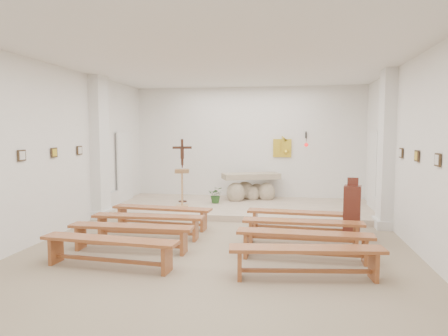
% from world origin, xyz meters
% --- Properties ---
extents(ground, '(7.00, 10.00, 0.00)m').
position_xyz_m(ground, '(0.00, 0.00, 0.00)').
color(ground, tan).
rests_on(ground, ground).
extents(wall_left, '(0.02, 10.00, 3.50)m').
position_xyz_m(wall_left, '(-3.49, 0.00, 1.75)').
color(wall_left, white).
rests_on(wall_left, ground).
extents(wall_right, '(0.02, 10.00, 3.50)m').
position_xyz_m(wall_right, '(3.49, 0.00, 1.75)').
color(wall_right, white).
rests_on(wall_right, ground).
extents(wall_back, '(7.00, 0.02, 3.50)m').
position_xyz_m(wall_back, '(0.00, 4.99, 1.75)').
color(wall_back, white).
rests_on(wall_back, ground).
extents(ceiling, '(7.00, 10.00, 0.02)m').
position_xyz_m(ceiling, '(0.00, 0.00, 3.49)').
color(ceiling, silver).
rests_on(ceiling, wall_back).
extents(sanctuary_platform, '(6.98, 3.00, 0.15)m').
position_xyz_m(sanctuary_platform, '(0.00, 3.50, 0.07)').
color(sanctuary_platform, beige).
rests_on(sanctuary_platform, ground).
extents(pilaster_left, '(0.26, 0.55, 3.50)m').
position_xyz_m(pilaster_left, '(-3.37, 2.00, 1.75)').
color(pilaster_left, white).
rests_on(pilaster_left, ground).
extents(pilaster_right, '(0.26, 0.55, 3.50)m').
position_xyz_m(pilaster_right, '(3.37, 2.00, 1.75)').
color(pilaster_right, white).
rests_on(pilaster_right, ground).
extents(gold_wall_relief, '(0.55, 0.04, 0.55)m').
position_xyz_m(gold_wall_relief, '(1.05, 4.96, 1.65)').
color(gold_wall_relief, gold).
rests_on(gold_wall_relief, wall_back).
extents(sanctuary_lamp, '(0.11, 0.36, 0.44)m').
position_xyz_m(sanctuary_lamp, '(1.75, 4.71, 1.81)').
color(sanctuary_lamp, black).
rests_on(sanctuary_lamp, wall_back).
extents(station_frame_left_front, '(0.03, 0.20, 0.20)m').
position_xyz_m(station_frame_left_front, '(-3.47, -0.80, 1.72)').
color(station_frame_left_front, '#3B2B1A').
rests_on(station_frame_left_front, wall_left).
extents(station_frame_left_mid, '(0.03, 0.20, 0.20)m').
position_xyz_m(station_frame_left_mid, '(-3.47, 0.20, 1.72)').
color(station_frame_left_mid, '#3B2B1A').
rests_on(station_frame_left_mid, wall_left).
extents(station_frame_left_rear, '(0.03, 0.20, 0.20)m').
position_xyz_m(station_frame_left_rear, '(-3.47, 1.20, 1.72)').
color(station_frame_left_rear, '#3B2B1A').
rests_on(station_frame_left_rear, wall_left).
extents(station_frame_right_front, '(0.03, 0.20, 0.20)m').
position_xyz_m(station_frame_right_front, '(3.47, -0.80, 1.72)').
color(station_frame_right_front, '#3B2B1A').
rests_on(station_frame_right_front, wall_right).
extents(station_frame_right_mid, '(0.03, 0.20, 0.20)m').
position_xyz_m(station_frame_right_mid, '(3.47, 0.20, 1.72)').
color(station_frame_right_mid, '#3B2B1A').
rests_on(station_frame_right_mid, wall_right).
extents(station_frame_right_rear, '(0.03, 0.20, 0.20)m').
position_xyz_m(station_frame_right_rear, '(3.47, 1.20, 1.72)').
color(station_frame_right_rear, '#3B2B1A').
rests_on(station_frame_right_rear, wall_right).
extents(radiator_left, '(0.10, 0.85, 0.52)m').
position_xyz_m(radiator_left, '(-3.43, 2.70, 0.27)').
color(radiator_left, silver).
rests_on(radiator_left, ground).
extents(radiator_right, '(0.10, 0.85, 0.52)m').
position_xyz_m(radiator_right, '(3.43, 2.70, 0.27)').
color(radiator_right, silver).
rests_on(radiator_right, ground).
extents(altar, '(1.77, 1.21, 0.85)m').
position_xyz_m(altar, '(0.14, 4.38, 0.48)').
color(altar, '#C2AD94').
rests_on(altar, sanctuary_platform).
extents(lectern, '(0.45, 0.41, 1.05)m').
position_xyz_m(lectern, '(-1.54, 2.95, 0.67)').
color(lectern, tan).
rests_on(lectern, sanctuary_platform).
extents(crucifix_stand, '(0.53, 0.24, 1.79)m').
position_xyz_m(crucifix_stand, '(-1.73, 3.67, 1.18)').
color(crucifix_stand, '#3A1E12').
rests_on(crucifix_stand, sanctuary_platform).
extents(potted_plant, '(0.45, 0.40, 0.46)m').
position_xyz_m(potted_plant, '(-0.75, 3.63, 0.38)').
color(potted_plant, '#275120').
rests_on(potted_plant, sanctuary_platform).
extents(donation_pedestal, '(0.39, 0.39, 1.23)m').
position_xyz_m(donation_pedestal, '(2.53, 1.02, 0.54)').
color(donation_pedestal, '#512017').
rests_on(donation_pedestal, ground).
extents(bench_left_front, '(2.27, 0.54, 0.47)m').
position_xyz_m(bench_left_front, '(-1.52, 1.17, 0.36)').
color(bench_left_front, '#9A542C').
rests_on(bench_left_front, ground).
extents(bench_right_front, '(2.27, 0.51, 0.47)m').
position_xyz_m(bench_right_front, '(1.52, 1.17, 0.36)').
color(bench_right_front, '#9A542C').
rests_on(bench_right_front, ground).
extents(bench_left_second, '(2.25, 0.41, 0.47)m').
position_xyz_m(bench_left_second, '(-1.52, 0.28, 0.36)').
color(bench_left_second, '#9A542C').
rests_on(bench_left_second, ground).
extents(bench_right_second, '(2.25, 0.39, 0.47)m').
position_xyz_m(bench_right_second, '(1.52, 0.28, 0.36)').
color(bench_right_second, '#9A542C').
rests_on(bench_right_second, ground).
extents(bench_left_third, '(2.25, 0.38, 0.47)m').
position_xyz_m(bench_left_third, '(-1.52, -0.60, 0.36)').
color(bench_left_third, '#9A542C').
rests_on(bench_left_third, ground).
extents(bench_right_third, '(2.26, 0.42, 0.47)m').
position_xyz_m(bench_right_third, '(1.52, -0.60, 0.36)').
color(bench_right_third, '#9A542C').
rests_on(bench_right_third, ground).
extents(bench_left_fourth, '(2.27, 0.54, 0.47)m').
position_xyz_m(bench_left_fourth, '(-1.52, -1.48, 0.36)').
color(bench_left_fourth, '#9A542C').
rests_on(bench_left_fourth, ground).
extents(bench_right_fourth, '(2.27, 0.65, 0.47)m').
position_xyz_m(bench_right_fourth, '(1.52, -1.48, 0.36)').
color(bench_right_fourth, '#9A542C').
rests_on(bench_right_fourth, ground).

